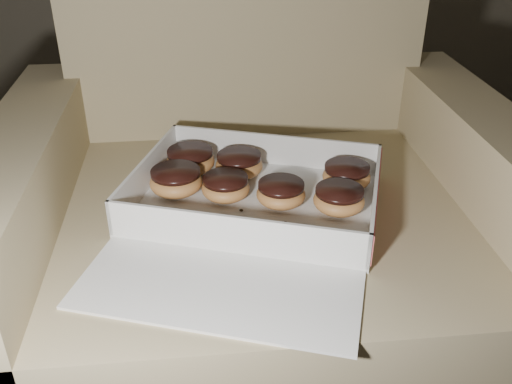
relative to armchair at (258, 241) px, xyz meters
The scene contains 13 objects.
armchair is the anchor object (origin of this frame).
bakery_box 0.20m from the armchair, 101.60° to the right, with size 0.58×0.62×0.07m.
donut_a 0.20m from the armchair, 72.17° to the right, with size 0.09×0.09×0.05m.
donut_b 0.19m from the armchair, 138.12° to the right, with size 0.09×0.09×0.05m.
donut_c 0.24m from the armchair, 168.63° to the right, with size 0.10×0.10×0.05m.
donut_d 0.22m from the armchair, 158.55° to the left, with size 0.10×0.10×0.05m.
donut_e 0.24m from the armchair, 14.57° to the right, with size 0.09×0.09×0.05m.
donut_f 0.18m from the armchair, 144.68° to the left, with size 0.09×0.09×0.05m.
donut_g 0.25m from the armchair, 44.64° to the right, with size 0.09×0.09×0.05m.
crumb_a 0.27m from the armchair, 148.52° to the right, with size 0.01×0.01×0.00m, color black.
crumb_b 0.19m from the armchair, 111.53° to the right, with size 0.01×0.01×0.00m, color black.
crumb_c 0.22m from the armchair, 79.84° to the right, with size 0.01×0.01×0.00m, color black.
crumb_d 0.31m from the armchair, 65.28° to the right, with size 0.01×0.01×0.00m, color black.
Camera 1 is at (0.36, -0.14, 1.02)m, focal length 40.00 mm.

